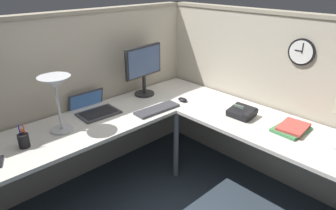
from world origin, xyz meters
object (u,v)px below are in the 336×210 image
object	(u,v)px
book_stack	(292,128)
monitor	(144,67)
desk_lamp_dome	(55,87)
office_phone	(242,113)
pen_cup	(24,140)
computer_mouse	(183,100)
keyboard	(157,109)
wall_clock	(302,52)
laptop	(93,108)

from	to	relation	value
book_stack	monitor	bearing A→B (deg)	103.77
desk_lamp_dome	office_phone	distance (m)	1.53
office_phone	monitor	bearing A→B (deg)	105.70
pen_cup	office_phone	bearing A→B (deg)	-27.13
monitor	computer_mouse	size ratio (longest dim) A/B	4.81
desk_lamp_dome	computer_mouse	bearing A→B (deg)	-12.59
keyboard	desk_lamp_dome	xyz separation A→B (m)	(-0.79, 0.24, 0.35)
keyboard	office_phone	world-z (taller)	office_phone
keyboard	pen_cup	xyz separation A→B (m)	(-1.10, 0.19, 0.04)
keyboard	wall_clock	distance (m)	1.30
wall_clock	laptop	bearing A→B (deg)	134.13
computer_mouse	book_stack	distance (m)	1.02
keyboard	office_phone	distance (m)	0.75
keyboard	computer_mouse	bearing A→B (deg)	0.39
monitor	computer_mouse	world-z (taller)	monitor
pen_cup	office_phone	xyz separation A→B (m)	(1.54, -0.79, -0.02)
computer_mouse	laptop	bearing A→B (deg)	151.26
laptop	monitor	bearing A→B (deg)	-1.56
desk_lamp_dome	office_phone	bearing A→B (deg)	-34.21
computer_mouse	desk_lamp_dome	distance (m)	1.19
keyboard	wall_clock	bearing A→B (deg)	-44.65
computer_mouse	pen_cup	world-z (taller)	pen_cup
desk_lamp_dome	pen_cup	xyz separation A→B (m)	(-0.31, -0.05, -0.31)
monitor	office_phone	distance (m)	1.05
computer_mouse	wall_clock	distance (m)	1.12
pen_cup	office_phone	distance (m)	1.73
monitor	wall_clock	size ratio (longest dim) A/B	2.27
keyboard	book_stack	world-z (taller)	book_stack
desk_lamp_dome	wall_clock	xyz separation A→B (m)	(1.60, -1.10, 0.19)
wall_clock	desk_lamp_dome	bearing A→B (deg)	145.34
laptop	book_stack	distance (m)	1.69
monitor	pen_cup	xyz separation A→B (m)	(-1.26, -0.19, -0.24)
monitor	book_stack	xyz separation A→B (m)	(0.34, -1.39, -0.27)
laptop	book_stack	size ratio (longest dim) A/B	1.32
monitor	book_stack	bearing A→B (deg)	-76.23
keyboard	wall_clock	world-z (taller)	wall_clock
keyboard	laptop	bearing A→B (deg)	139.35
desk_lamp_dome	wall_clock	distance (m)	1.95
monitor	laptop	size ratio (longest dim) A/B	1.27
laptop	keyboard	distance (m)	0.58
laptop	computer_mouse	size ratio (longest dim) A/B	3.78
desk_lamp_dome	office_phone	xyz separation A→B (m)	(1.23, -0.84, -0.33)
office_phone	book_stack	xyz separation A→B (m)	(0.07, -0.41, -0.02)
book_stack	computer_mouse	bearing A→B (deg)	100.58
wall_clock	book_stack	bearing A→B (deg)	-153.18
monitor	wall_clock	world-z (taller)	wall_clock
office_phone	book_stack	bearing A→B (deg)	-80.93
monitor	office_phone	bearing A→B (deg)	-74.30
laptop	desk_lamp_dome	bearing A→B (deg)	-157.11
laptop	book_stack	bearing A→B (deg)	-56.65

